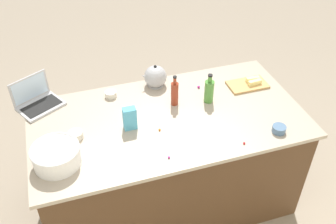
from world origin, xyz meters
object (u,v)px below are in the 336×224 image
kettle (155,77)px  cutting_board (247,85)px  butter_stick_right (255,82)px  mixing_bowl_large (56,156)px  bottle_soy (175,93)px  laptop (37,100)px  ramekin_medium (111,94)px  ramekin_small (279,129)px  butter_stick_left (253,79)px  candy_bag (130,118)px  bottle_olive (209,91)px  ramekin_wide (76,135)px

kettle → cutting_board: kettle is taller
kettle → butter_stick_right: size_ratio=1.94×
mixing_bowl_large → cutting_board: (-1.53, -0.41, -0.06)m
bottle_soy → cutting_board: bearing=-175.6°
mixing_bowl_large → laptop: bearing=-82.5°
cutting_board → laptop: bearing=-8.7°
laptop → ramekin_medium: size_ratio=4.21×
bottle_soy → ramekin_small: (-0.58, 0.52, -0.08)m
mixing_bowl_large → cutting_board: size_ratio=0.98×
kettle → butter_stick_left: 0.79m
kettle → butter_stick_left: kettle is taller
bottle_soy → butter_stick_right: bearing=-177.8°
candy_bag → mixing_bowl_large: bearing=20.6°
laptop → ramekin_small: size_ratio=4.00×
bottle_olive → ramekin_medium: size_ratio=2.66×
ramekin_medium → candy_bag: size_ratio=0.53×
bottle_soy → bottle_olive: bottle_soy is taller
butter_stick_left → butter_stick_right: 0.05m
ramekin_wide → bottle_soy: bearing=-168.6°
kettle → butter_stick_right: 0.79m
laptop → kettle: laptop is taller
laptop → butter_stick_left: size_ratio=3.44×
kettle → ramekin_wide: (0.69, 0.43, -0.05)m
ramekin_wide → candy_bag: bearing=178.0°
bottle_olive → ramekin_medium: bearing=-22.1°
kettle → ramekin_medium: (0.37, 0.04, -0.06)m
cutting_board → butter_stick_right: bearing=155.2°
butter_stick_right → ramekin_medium: (1.12, -0.21, -0.01)m
ramekin_wide → candy_bag: (-0.37, 0.01, 0.06)m
mixing_bowl_large → bottle_soy: (-0.89, -0.36, 0.03)m
candy_bag → bottle_olive: bearing=-169.3°
kettle → ramekin_small: size_ratio=2.26×
butter_stick_right → ramekin_small: 0.55m
bottle_soy → kettle: bottle_soy is taller
mixing_bowl_large → butter_stick_left: bearing=-164.8°
butter_stick_right → candy_bag: bearing=10.2°
kettle → ramekin_small: bearing=129.2°
laptop → kettle: 0.91m
bottle_soy → ramekin_medium: bearing=-28.4°
ramekin_wide → candy_bag: candy_bag is taller
laptop → candy_bag: laptop is taller
mixing_bowl_large → ramekin_wide: bearing=-124.0°
candy_bag → kettle: bearing=-125.0°
cutting_board → bottle_olive: bearing=13.9°
ramekin_small → ramekin_wide: bearing=-15.2°
kettle → laptop: bearing=-0.9°
cutting_board → ramekin_medium: bearing=-10.0°
laptop → bottle_olive: bearing=164.6°
ramekin_wide → candy_bag: size_ratio=0.58×
butter_stick_right → ramekin_small: butter_stick_right is taller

